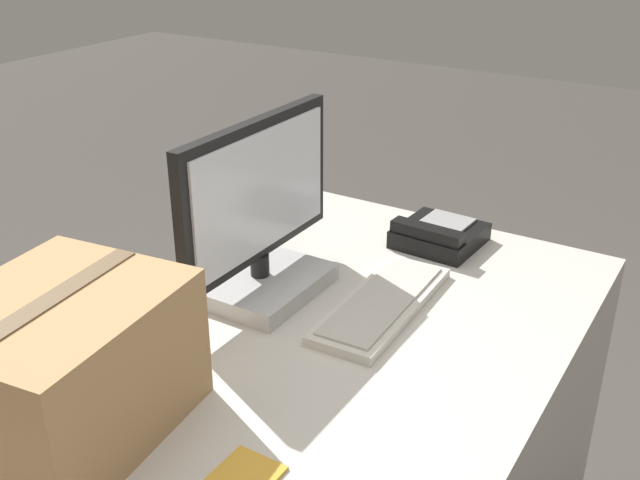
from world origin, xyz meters
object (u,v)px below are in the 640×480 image
(monitor, at_px, (259,226))
(desk_phone, at_px, (439,235))
(keyboard, at_px, (382,304))
(cardboard_box, at_px, (62,366))
(sticky_note_pad, at_px, (246,475))

(monitor, distance_m, desk_phone, 0.53)
(keyboard, xyz_separation_m, cardboard_box, (-0.64, 0.27, 0.11))
(monitor, relative_size, cardboard_box, 1.19)
(keyboard, bearing_deg, sticky_note_pad, -176.40)
(monitor, distance_m, keyboard, 0.33)
(keyboard, relative_size, sticky_note_pad, 4.50)
(monitor, relative_size, desk_phone, 2.38)
(desk_phone, relative_size, sticky_note_pad, 2.20)
(monitor, relative_size, sticky_note_pad, 5.23)
(keyboard, distance_m, desk_phone, 0.38)
(monitor, height_order, cardboard_box, monitor)
(keyboard, bearing_deg, monitor, 102.61)
(keyboard, xyz_separation_m, desk_phone, (0.37, 0.03, 0.02))
(sticky_note_pad, bearing_deg, desk_phone, 5.12)
(keyboard, distance_m, sticky_note_pad, 0.59)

